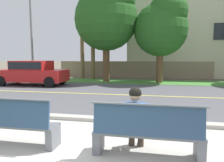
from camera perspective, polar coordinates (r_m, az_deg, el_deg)
The scene contains 15 objects.
ground_plane at distance 11.42m, azimuth 3.64°, elevation -2.45°, with size 140.00×140.00×0.00m, color #665B4C.
sidewalk_pavement at distance 4.25m, azimuth -10.27°, elevation -18.24°, with size 44.00×3.60×0.01m, color #B7B2A8.
curb_edge at distance 5.97m, azimuth -3.40°, elevation -10.26°, with size 44.00×0.30×0.11m, color #ADA89E.
street_asphalt at distance 9.95m, azimuth 2.54°, elevation -3.76°, with size 52.00×8.00×0.01m, color #515156.
road_centre_line at distance 9.95m, azimuth 2.54°, elevation -3.73°, with size 48.00×0.14×0.01m, color #E0CC4C.
far_verge_grass at distance 15.30m, azimuth 5.53°, elevation -0.16°, with size 48.00×2.80×0.02m, color #478438.
bench_left at distance 4.75m, azimuth -25.89°, elevation -10.26°, with size 1.93×0.48×1.01m.
bench_right at distance 3.85m, azimuth 9.43°, elevation -13.58°, with size 1.93×0.48×1.01m.
seated_person_blue at distance 3.96m, azimuth 6.32°, elevation -9.69°, with size 0.52×0.68×1.25m.
car_red_near at distance 14.24m, azimuth -20.75°, elevation 2.37°, with size 4.30×1.86×1.54m.
streetlamp at distance 17.60m, azimuth -20.62°, elevation 13.46°, with size 0.24×2.10×7.05m.
shade_tree_far_left at distance 15.37m, azimuth -1.15°, elevation 17.57°, with size 4.41×4.41×7.27m.
shade_tree_left at distance 15.00m, azimuth 13.43°, elevation 14.37°, with size 3.62×3.62×5.96m.
garden_wall at distance 18.30m, azimuth 5.57°, elevation 3.11°, with size 13.00×0.36×1.40m, color gray.
house_across_street at distance 21.67m, azimuth 18.97°, elevation 11.44°, with size 11.05×6.91×7.45m.
Camera 1 is at (1.43, -3.19, 1.78)m, focal length 33.90 mm.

